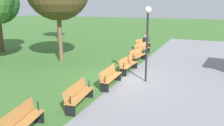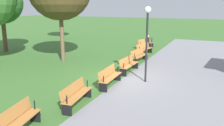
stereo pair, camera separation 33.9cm
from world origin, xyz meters
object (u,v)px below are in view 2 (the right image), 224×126
Objects in this scene: bench_1 at (144,49)px; lamp_post at (147,30)px; bench_2 at (139,55)px; bench_6 at (16,121)px; trash_bin at (151,42)px; person_seated at (149,41)px; tree_0 at (1,3)px; tree_3 at (61,3)px; bench_4 at (109,76)px; bench_5 at (76,94)px; bench_3 at (128,64)px; bench_0 at (146,43)px.

lamp_post is (6.57, 2.06, 2.18)m from bench_1.
bench_2 is 0.99× the size of bench_6.
person_seated is at bearing 5.65° from trash_bin.
tree_0 reaches higher than trash_bin.
bench_4 is at bearing 43.39° from tree_3.
tree_0 is 7.07× the size of trash_bin.
bench_5 is (10.53, 0.42, 0.00)m from bench_1.
lamp_post is 11.27m from trash_bin.
bench_5 is 13.96m from tree_0.
bench_5 is at bearing 19.84° from person_seated.
person_seated reaches higher than bench_5.
bench_5 is (5.28, -0.21, 0.00)m from bench_3.
tree_3 reaches higher than lamp_post.
bench_0 is 2.42× the size of trash_bin.
bench_5 is at bearing 159.19° from bench_6.
tree_3 is (-15.20, -11.66, 3.55)m from bench_5.
bench_3 is 12.41m from tree_0.
bench_5 is 4.81m from lamp_post.
lamp_post reaches higher than bench_5.
trash_bin is (0.51, 10.68, -3.62)m from tree_3.
bench_1 is at bearing 107.72° from tree_0.
bench_2 is (2.61, 0.42, 0.00)m from bench_1.
bench_1 and bench_2 have the same top height.
bench_1 is at bearing 168.42° from bench_6.
bench_6 is at bearing -16.17° from bench_5.
bench_4 is 0.98× the size of bench_6.
bench_5 is 13.34m from person_seated.
person_seated reaches higher than bench_2.
trash_bin is at bearing -176.66° from bench_4.
tree_0 is at bearing -128.06° from bench_5.
tree_3 is at bearing -84.97° from bench_0.
bench_2 is at bearing 58.04° from tree_3.
bench_6 is at bearing 17.72° from person_seated.
tree_0 is at bearing -102.86° from lamp_post.
tree_0 is 1.53× the size of lamp_post.
lamp_post reaches higher than bench_2.
bench_4 is 10.73m from person_seated.
person_seated is at bearing -165.13° from lamp_post.
tree_3 is at bearing -149.45° from bench_5.
trash_bin is at bearing -166.56° from bench_0.
bench_3 is (2.64, 0.21, 0.00)m from bench_2.
bench_4 is at bearing 69.77° from tree_0.
bench_0 is 9.78m from lamp_post.
bench_3 is at bearing 23.71° from person_seated.
bench_4 is at bearing 16.19° from bench_1.
trash_bin is at bearing 170.26° from bench_6.
tree_0 is at bearing -95.86° from bench_3.
tree_3 is 17.46m from lamp_post.
bench_2 is 12.13m from tree_0.
bench_6 is at bearing 11.58° from bench_1.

